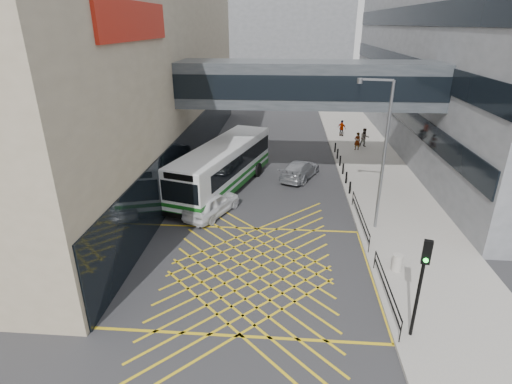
% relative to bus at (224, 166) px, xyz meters
% --- Properties ---
extents(ground, '(120.00, 120.00, 0.00)m').
position_rel_bus_xyz_m(ground, '(2.87, -10.56, -1.83)').
color(ground, '#333335').
extents(building_whsmith, '(24.17, 42.00, 16.00)m').
position_rel_bus_xyz_m(building_whsmith, '(-15.11, 5.44, 6.17)').
color(building_whsmith, tan).
rests_on(building_whsmith, ground).
extents(building_far, '(28.00, 16.00, 18.00)m').
position_rel_bus_xyz_m(building_far, '(0.87, 49.44, 7.17)').
color(building_far, slate).
rests_on(building_far, ground).
extents(skybridge, '(20.00, 4.10, 3.00)m').
position_rel_bus_xyz_m(skybridge, '(5.87, 1.44, 5.67)').
color(skybridge, '#383D42').
rests_on(skybridge, ground).
extents(pavement, '(6.00, 54.00, 0.16)m').
position_rel_bus_xyz_m(pavement, '(11.87, 4.44, -1.75)').
color(pavement, '#A29D94').
rests_on(pavement, ground).
extents(box_junction, '(12.00, 9.00, 0.01)m').
position_rel_bus_xyz_m(box_junction, '(2.87, -10.56, -1.82)').
color(box_junction, gold).
rests_on(box_junction, ground).
extents(bus, '(6.10, 12.45, 3.41)m').
position_rel_bus_xyz_m(bus, '(0.00, 0.00, 0.00)').
color(bus, silver).
rests_on(bus, ground).
extents(car_white, '(3.82, 5.31, 1.56)m').
position_rel_bus_xyz_m(car_white, '(-0.12, -4.37, -1.05)').
color(car_white, white).
rests_on(car_white, ground).
extents(car_dark, '(3.56, 5.09, 1.48)m').
position_rel_bus_xyz_m(car_dark, '(-0.01, 6.62, -1.09)').
color(car_dark, black).
rests_on(car_dark, ground).
extents(car_silver, '(3.69, 5.19, 1.49)m').
position_rel_bus_xyz_m(car_silver, '(5.64, 2.70, -1.08)').
color(car_silver, '#96999E').
rests_on(car_silver, ground).
extents(traffic_light, '(0.34, 0.52, 4.33)m').
position_rel_bus_xyz_m(traffic_light, '(9.54, -14.73, 1.15)').
color(traffic_light, black).
rests_on(traffic_light, pavement).
extents(street_lamp, '(1.95, 0.57, 8.58)m').
position_rel_bus_xyz_m(street_lamp, '(9.75, -5.55, 3.22)').
color(street_lamp, slate).
rests_on(street_lamp, pavement).
extents(litter_bin, '(0.50, 0.50, 0.86)m').
position_rel_bus_xyz_m(litter_bin, '(10.10, -10.13, -1.24)').
color(litter_bin, '#ADA89E').
rests_on(litter_bin, pavement).
extents(kerb_railings, '(0.05, 12.54, 1.00)m').
position_rel_bus_xyz_m(kerb_railings, '(9.02, -8.78, -0.95)').
color(kerb_railings, black).
rests_on(kerb_railings, pavement).
extents(bollards, '(0.14, 10.14, 0.90)m').
position_rel_bus_xyz_m(bollards, '(9.12, 4.44, -1.22)').
color(bollards, black).
rests_on(bollards, pavement).
extents(pedestrian_a, '(0.80, 0.68, 1.71)m').
position_rel_bus_xyz_m(pedestrian_a, '(11.26, 10.30, -0.81)').
color(pedestrian_a, gray).
rests_on(pedestrian_a, pavement).
extents(pedestrian_b, '(0.94, 0.61, 1.83)m').
position_rel_bus_xyz_m(pedestrian_b, '(12.12, 11.40, -0.75)').
color(pedestrian_b, gray).
rests_on(pedestrian_b, pavement).
extents(pedestrian_c, '(1.09, 1.02, 1.71)m').
position_rel_bus_xyz_m(pedestrian_c, '(10.40, 15.37, -0.81)').
color(pedestrian_c, gray).
rests_on(pedestrian_c, pavement).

